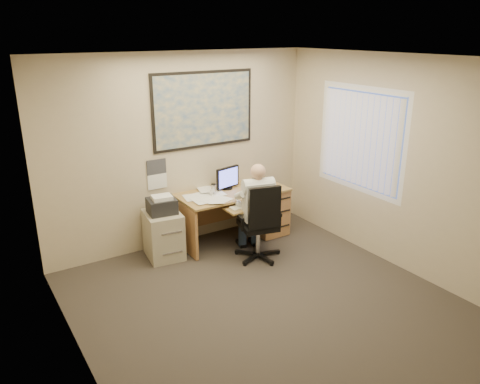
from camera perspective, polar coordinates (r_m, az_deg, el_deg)
room_shell at (r=4.76m, az=4.75°, el=-0.62°), size 4.00×4.50×2.70m
desk at (r=7.03m, az=1.35°, el=-1.80°), size 1.60×0.97×1.07m
world_map at (r=6.64m, az=-4.43°, el=9.97°), size 1.56×0.03×1.06m
wall_calendar at (r=6.52m, az=-10.09°, el=2.15°), size 0.28×0.01×0.42m
window_blinds at (r=6.56m, az=14.43°, el=6.19°), size 0.06×1.40×1.30m
filing_cabinet at (r=6.44m, az=-9.34°, el=-4.67°), size 0.52×0.60×0.89m
office_chair at (r=6.33m, az=2.54°, el=-5.49°), size 0.79×0.79×1.09m
person at (r=6.25m, az=2.08°, el=-2.42°), size 0.71×0.87×1.32m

